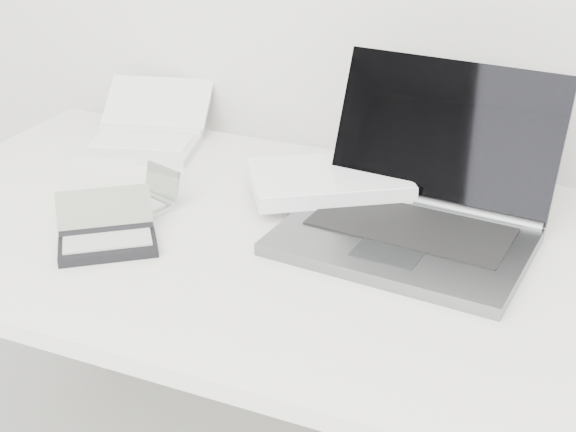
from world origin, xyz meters
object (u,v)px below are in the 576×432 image
at_px(desk, 313,265).
at_px(palmtop_charcoal, 107,237).
at_px(laptop_large, 387,199).
at_px(netbook_open_white, 145,134).

xyz_separation_m(desk, palmtop_charcoal, (-0.31, -0.15, 0.06)).
height_order(desk, laptop_large, laptop_large).
distance_m(desk, netbook_open_white, 0.58).
bearing_deg(palmtop_charcoal, laptop_large, -2.65).
relative_size(desk, netbook_open_white, 4.68).
distance_m(desk, laptop_large, 0.17).
relative_size(desk, palmtop_charcoal, 7.65).
height_order(laptop_large, netbook_open_white, laptop_large).
height_order(desk, palmtop_charcoal, palmtop_charcoal).
distance_m(netbook_open_white, palmtop_charcoal, 0.46).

